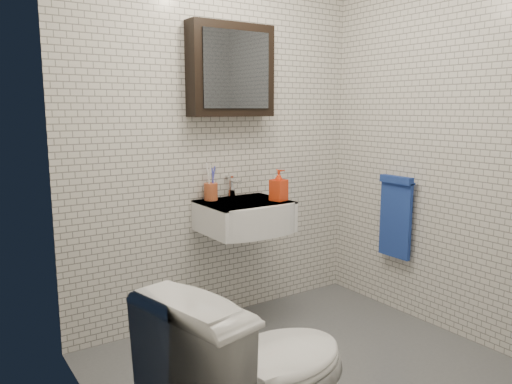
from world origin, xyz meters
The scene contains 9 objects.
ground centered at (0.00, 0.00, 0.01)m, with size 2.20×2.00×0.01m, color #515459.
room_shell centered at (0.00, 0.00, 1.47)m, with size 2.22×2.02×2.51m.
washbasin centered at (0.05, 0.73, 0.76)m, with size 0.55×0.50×0.20m.
faucet centered at (0.05, 0.93, 0.92)m, with size 0.06×0.20×0.15m.
mirror_cabinet centered at (0.05, 0.93, 1.70)m, with size 0.60×0.15×0.60m.
towel_rail centered at (1.04, 0.35, 0.72)m, with size 0.09×0.30×0.58m.
toothbrush_cup centered at (-0.11, 0.93, 0.91)m, with size 0.12×0.12×0.25m.
soap_bottle centered at (0.25, 0.66, 0.95)m, with size 0.09×0.10×0.21m, color orange.
toilet centered at (-0.69, -0.50, 0.43)m, with size 0.48×0.84×0.85m, color white.
Camera 1 is at (-1.68, -1.95, 1.45)m, focal length 35.00 mm.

